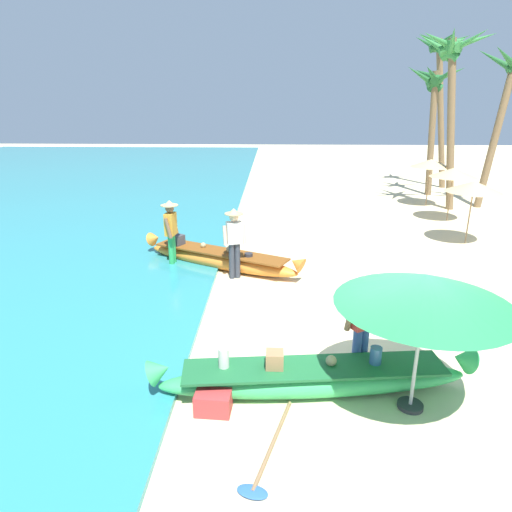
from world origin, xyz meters
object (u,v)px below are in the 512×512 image
boat_green_foreground (313,378)px  cooler_box (213,402)px  palm_tree_mid_cluster (434,92)px  person_vendor_hatted (234,238)px  palm_tree_tall_inland (452,64)px  boat_orange_midground (219,258)px  person_vendor_assistant (171,229)px  paddle (267,457)px  palm_tree_leaning_seaward (509,82)px  person_tourist_customer (362,321)px  palm_tree_far_behind (440,68)px  patio_umbrella_large (425,290)px

boat_green_foreground → cooler_box: bearing=-160.9°
boat_green_foreground → palm_tree_mid_cluster: size_ratio=0.86×
person_vendor_hatted → palm_tree_tall_inland: 11.57m
boat_orange_midground → person_vendor_assistant: 1.46m
boat_green_foreground → person_vendor_assistant: (-3.23, 5.33, 0.77)m
cooler_box → paddle: (0.76, -0.86, -0.13)m
boat_orange_midground → palm_tree_leaning_seaward: (10.21, 7.52, 4.55)m
boat_orange_midground → cooler_box: boat_orange_midground is taller
person_vendor_assistant → cooler_box: (1.81, -5.83, -0.87)m
person_tourist_customer → paddle: size_ratio=0.96×
cooler_box → palm_tree_far_behind: bearing=68.0°
person_tourist_customer → patio_umbrella_large: (0.59, -0.83, 0.88)m
boat_green_foreground → paddle: boat_green_foreground is taller
patio_umbrella_large → palm_tree_far_behind: palm_tree_far_behind is taller
boat_green_foreground → palm_tree_far_behind: palm_tree_far_behind is taller
patio_umbrella_large → paddle: bearing=-152.2°
person_vendor_hatted → person_vendor_assistant: bearing=155.9°
palm_tree_mid_cluster → cooler_box: size_ratio=11.41×
person_tourist_customer → palm_tree_far_behind: palm_tree_far_behind is taller
person_vendor_assistant → palm_tree_far_behind: palm_tree_far_behind is taller
boat_orange_midground → palm_tree_leaning_seaward: bearing=36.4°
cooler_box → paddle: bearing=-45.1°
palm_tree_mid_cluster → person_vendor_assistant: bearing=-133.6°
patio_umbrella_large → palm_tree_far_behind: bearing=72.0°
palm_tree_leaning_seaward → paddle: 17.37m
person_vendor_assistant → palm_tree_tall_inland: palm_tree_tall_inland is taller
boat_green_foreground → palm_tree_tall_inland: (5.84, 12.34, 5.14)m
boat_green_foreground → palm_tree_mid_cluster: palm_tree_mid_cluster is taller
person_tourist_customer → patio_umbrella_large: bearing=-54.7°
boat_green_foreground → person_tourist_customer: 1.15m
palm_tree_leaning_seaward → paddle: (-8.88, -14.14, -4.79)m
person_vendor_hatted → boat_green_foreground: bearing=-71.4°
palm_tree_mid_cluster → palm_tree_far_behind: (0.75, 1.91, 1.08)m
person_vendor_hatted → person_vendor_assistant: size_ratio=0.99×
paddle → cooler_box: bearing=131.3°
palm_tree_mid_cluster → palm_tree_far_behind: size_ratio=0.79×
boat_orange_midground → boat_green_foreground: bearing=-69.2°
palm_tree_leaning_seaward → person_vendor_hatted: bearing=-139.9°
paddle → palm_tree_leaning_seaward: bearing=57.9°
boat_green_foreground → cooler_box: (-1.42, -0.49, -0.10)m
palm_tree_mid_cluster → paddle: size_ratio=3.29×
cooler_box → person_tourist_customer: bearing=28.7°
person_vendor_hatted → patio_umbrella_large: 5.72m
person_vendor_assistant → patio_umbrella_large: patio_umbrella_large is taller
patio_umbrella_large → palm_tree_tall_inland: (4.49, 12.64, 3.58)m
person_vendor_hatted → cooler_box: (0.12, -5.07, -0.86)m
person_vendor_hatted → person_vendor_assistant: 1.85m
person_vendor_assistant → person_vendor_hatted: bearing=-24.1°
boat_green_foreground → palm_tree_leaning_seaward: size_ratio=0.79×
patio_umbrella_large → palm_tree_tall_inland: palm_tree_tall_inland is taller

